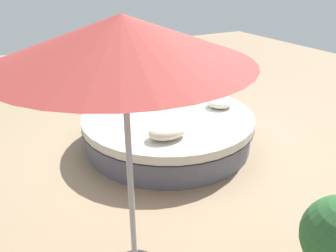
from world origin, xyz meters
The scene contains 7 objects.
ground_plane centered at (0.00, 0.00, 0.00)m, with size 16.00×16.00×0.00m, color #9E8466.
round_bed centered at (0.00, 0.00, 0.27)m, with size 2.69×2.69×0.53m.
throw_pillow_0 centered at (-0.39, -0.72, 0.63)m, with size 0.55×0.38×0.20m, color beige.
throw_pillow_1 centered at (0.88, -0.15, 0.61)m, with size 0.42×0.40×0.16m, color silver.
patio_chair centered at (0.38, 2.60, 0.56)m, with size 0.58×0.56×0.98m.
patio_umbrella centered at (-1.50, -2.14, 2.15)m, with size 1.82×1.82×2.34m.
side_table centered at (1.87, 1.48, 0.21)m, with size 0.42×0.42×0.42m, color #333338.
Camera 1 is at (-2.31, -4.27, 2.61)m, focal length 35.89 mm.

